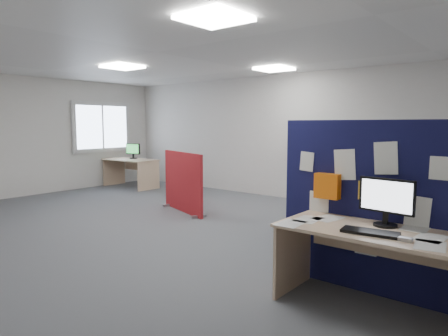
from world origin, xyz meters
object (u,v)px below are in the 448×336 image
Objects in this scene: red_divider at (183,183)px; second_desk at (132,166)px; office_chair at (338,193)px; main_desk at (379,250)px; navy_divider at (380,209)px; monitor_main at (386,200)px; monitor_second at (133,150)px.

second_desk is (-3.09, 1.23, 0.00)m from red_divider.
office_chair reaches higher than second_desk.
second_desk is (-7.26, 3.01, -0.01)m from main_desk.
navy_divider reaches higher than monitor_main.
navy_divider is 1.43× the size of red_divider.
navy_divider is at bearing -32.75° from monitor_second.
main_desk is 1.74× the size of office_chair.
navy_divider reaches higher than main_desk.
office_chair is at bearing 121.83° from navy_divider.
second_desk is at bearing 177.50° from red_divider.
red_divider is at bearing -172.73° from office_chair.
office_chair reaches higher than main_desk.
office_chair is at bearing -17.88° from monitor_second.
navy_divider is 2.09× the size of office_chair.
red_divider is at bearing 165.38° from monitor_main.
monitor_second is at bearing 164.72° from monitor_main.
monitor_second is (-0.05, 0.10, 0.40)m from second_desk.
navy_divider is 1.20× the size of main_desk.
monitor_main is 7.88m from monitor_second.
navy_divider is at bearing -0.21° from red_divider.
main_desk is 3.44× the size of monitor_main.
office_chair is at bearing 120.06° from main_desk.
monitor_second is (-3.15, 1.33, 0.40)m from red_divider.
monitor_second is at bearing 176.29° from red_divider.
navy_divider reaches higher than office_chair.
office_chair is (5.88, -0.62, -0.40)m from monitor_second.
navy_divider is 4.13× the size of monitor_main.
red_divider is 3.29× the size of monitor_second.
red_divider reaches higher than second_desk.
monitor_main reaches higher than main_desk.
main_desk is at bearing -3.97° from red_divider.
monitor_main is (0.11, -0.20, 0.13)m from navy_divider.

